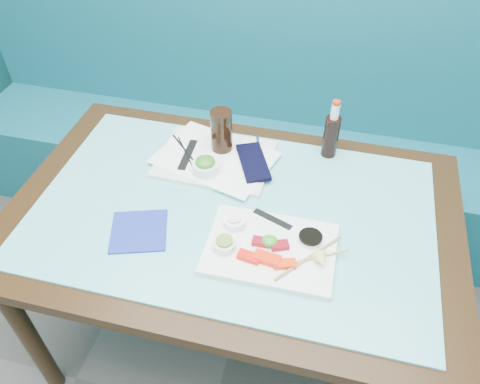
% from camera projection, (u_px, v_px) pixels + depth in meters
% --- Properties ---
extents(booth_bench, '(3.00, 0.56, 1.17)m').
position_uv_depth(booth_bench, '(276.00, 144.00, 2.30)').
color(booth_bench, '#105968').
rests_on(booth_bench, ground).
extents(dining_table, '(1.40, 0.90, 0.75)m').
position_uv_depth(dining_table, '(233.00, 229.00, 1.51)').
color(dining_table, black).
rests_on(dining_table, ground).
extents(glass_top, '(1.22, 0.76, 0.01)m').
position_uv_depth(glass_top, '(232.00, 210.00, 1.45)').
color(glass_top, '#61BDC2').
rests_on(glass_top, dining_table).
extents(sashimi_plate, '(0.37, 0.27, 0.02)m').
position_uv_depth(sashimi_plate, '(270.00, 249.00, 1.33)').
color(sashimi_plate, white).
rests_on(sashimi_plate, glass_top).
extents(salmon_left, '(0.07, 0.04, 0.02)m').
position_uv_depth(salmon_left, '(249.00, 257.00, 1.28)').
color(salmon_left, red).
rests_on(salmon_left, sashimi_plate).
extents(salmon_mid, '(0.08, 0.05, 0.02)m').
position_uv_depth(salmon_mid, '(267.00, 259.00, 1.28)').
color(salmon_mid, '#FD290A').
rests_on(salmon_mid, sashimi_plate).
extents(salmon_right, '(0.07, 0.05, 0.01)m').
position_uv_depth(salmon_right, '(285.00, 264.00, 1.27)').
color(salmon_right, red).
rests_on(salmon_right, sashimi_plate).
extents(tuna_left, '(0.05, 0.03, 0.02)m').
position_uv_depth(tuna_left, '(261.00, 242.00, 1.32)').
color(tuna_left, maroon).
rests_on(tuna_left, sashimi_plate).
extents(tuna_right, '(0.06, 0.05, 0.02)m').
position_uv_depth(tuna_right, '(280.00, 245.00, 1.31)').
color(tuna_right, maroon).
rests_on(tuna_right, sashimi_plate).
extents(seaweed_garnish, '(0.05, 0.05, 0.03)m').
position_uv_depth(seaweed_garnish, '(270.00, 241.00, 1.32)').
color(seaweed_garnish, '#2F9321').
rests_on(seaweed_garnish, sashimi_plate).
extents(ramekin_wasabi, '(0.08, 0.08, 0.03)m').
position_uv_depth(ramekin_wasabi, '(225.00, 245.00, 1.31)').
color(ramekin_wasabi, white).
rests_on(ramekin_wasabi, sashimi_plate).
extents(wasabi_fill, '(0.05, 0.05, 0.01)m').
position_uv_depth(wasabi_fill, '(224.00, 241.00, 1.29)').
color(wasabi_fill, '#5B912E').
rests_on(wasabi_fill, ramekin_wasabi).
extents(ramekin_ginger, '(0.08, 0.08, 0.03)m').
position_uv_depth(ramekin_ginger, '(234.00, 222.00, 1.37)').
color(ramekin_ginger, white).
rests_on(ramekin_ginger, sashimi_plate).
extents(ginger_fill, '(0.05, 0.05, 0.01)m').
position_uv_depth(ginger_fill, '(234.00, 218.00, 1.36)').
color(ginger_fill, '#FFE1D1').
rests_on(ginger_fill, ramekin_ginger).
extents(soy_dish, '(0.09, 0.09, 0.01)m').
position_uv_depth(soy_dish, '(310.00, 239.00, 1.33)').
color(soy_dish, white).
rests_on(soy_dish, sashimi_plate).
extents(soy_fill, '(0.09, 0.09, 0.01)m').
position_uv_depth(soy_fill, '(311.00, 237.00, 1.32)').
color(soy_fill, black).
rests_on(soy_fill, soy_dish).
extents(lemon_wedge, '(0.05, 0.05, 0.04)m').
position_uv_depth(lemon_wedge, '(322.00, 260.00, 1.26)').
color(lemon_wedge, '#FEF278').
rests_on(lemon_wedge, sashimi_plate).
extents(chopstick_sleeve, '(0.13, 0.06, 0.00)m').
position_uv_depth(chopstick_sleeve, '(273.00, 219.00, 1.39)').
color(chopstick_sleeve, black).
rests_on(chopstick_sleeve, sashimi_plate).
extents(wooden_chopstick_a, '(0.16, 0.20, 0.01)m').
position_uv_depth(wooden_chopstick_a, '(309.00, 258.00, 1.29)').
color(wooden_chopstick_a, '#9A7E48').
rests_on(wooden_chopstick_a, sashimi_plate).
extents(wooden_chopstick_b, '(0.19, 0.11, 0.01)m').
position_uv_depth(wooden_chopstick_b, '(312.00, 258.00, 1.28)').
color(wooden_chopstick_b, tan).
rests_on(wooden_chopstick_b, sashimi_plate).
extents(serving_tray, '(0.39, 0.29, 0.01)m').
position_uv_depth(serving_tray, '(215.00, 159.00, 1.61)').
color(serving_tray, silver).
rests_on(serving_tray, glass_top).
extents(paper_placemat, '(0.44, 0.36, 0.00)m').
position_uv_depth(paper_placemat, '(215.00, 157.00, 1.61)').
color(paper_placemat, white).
rests_on(paper_placemat, serving_tray).
extents(seaweed_bowl, '(0.09, 0.09, 0.04)m').
position_uv_depth(seaweed_bowl, '(205.00, 167.00, 1.54)').
color(seaweed_bowl, white).
rests_on(seaweed_bowl, serving_tray).
extents(seaweed_salad, '(0.08, 0.08, 0.03)m').
position_uv_depth(seaweed_salad, '(205.00, 162.00, 1.53)').
color(seaweed_salad, '#2D771B').
rests_on(seaweed_salad, seaweed_bowl).
extents(cola_glass, '(0.09, 0.09, 0.15)m').
position_uv_depth(cola_glass, '(221.00, 131.00, 1.59)').
color(cola_glass, black).
rests_on(cola_glass, serving_tray).
extents(navy_pouch, '(0.16, 0.21, 0.02)m').
position_uv_depth(navy_pouch, '(253.00, 162.00, 1.58)').
color(navy_pouch, black).
rests_on(navy_pouch, serving_tray).
extents(fork, '(0.03, 0.08, 0.01)m').
position_uv_depth(fork, '(258.00, 144.00, 1.66)').
color(fork, silver).
rests_on(fork, serving_tray).
extents(black_chopstick_a, '(0.13, 0.17, 0.01)m').
position_uv_depth(black_chopstick_a, '(187.00, 154.00, 1.62)').
color(black_chopstick_a, black).
rests_on(black_chopstick_a, serving_tray).
extents(black_chopstick_b, '(0.18, 0.19, 0.01)m').
position_uv_depth(black_chopstick_b, '(189.00, 155.00, 1.61)').
color(black_chopstick_b, black).
rests_on(black_chopstick_b, serving_tray).
extents(tray_sleeve, '(0.04, 0.17, 0.00)m').
position_uv_depth(tray_sleeve, '(188.00, 155.00, 1.62)').
color(tray_sleeve, black).
rests_on(tray_sleeve, serving_tray).
extents(cola_bottle_body, '(0.07, 0.07, 0.15)m').
position_uv_depth(cola_bottle_body, '(331.00, 137.00, 1.59)').
color(cola_bottle_body, black).
rests_on(cola_bottle_body, glass_top).
extents(cola_bottle_neck, '(0.03, 0.03, 0.05)m').
position_uv_depth(cola_bottle_neck, '(335.00, 111.00, 1.52)').
color(cola_bottle_neck, white).
rests_on(cola_bottle_neck, cola_bottle_body).
extents(cola_bottle_cap, '(0.03, 0.03, 0.01)m').
position_uv_depth(cola_bottle_cap, '(337.00, 103.00, 1.50)').
color(cola_bottle_cap, '#BA280B').
rests_on(cola_bottle_cap, cola_bottle_neck).
extents(blue_napkin, '(0.21, 0.21, 0.01)m').
position_uv_depth(blue_napkin, '(139.00, 231.00, 1.38)').
color(blue_napkin, navy).
rests_on(blue_napkin, glass_top).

